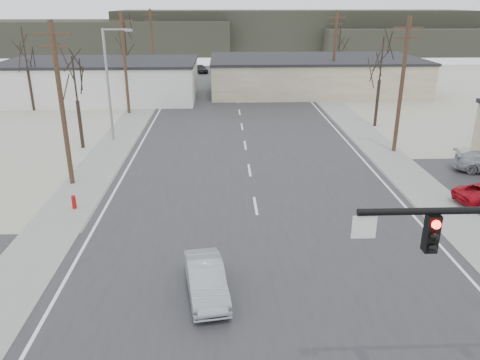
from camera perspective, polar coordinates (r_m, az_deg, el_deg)
The scene contains 25 objects.
ground at distance 19.75m, azimuth 3.56°, elevation -12.78°, with size 140.00×140.00×0.00m, color beige.
main_road at distance 33.23m, azimuth 1.06°, elevation 1.76°, with size 18.00×110.00×0.05m, color #28282B.
cross_road at distance 19.74m, azimuth 3.56°, elevation -12.74°, with size 90.00×10.00×0.04m, color #28282B.
sidewalk_left at distance 38.93m, azimuth -15.19°, elevation 3.93°, with size 3.00×90.00×0.06m, color gray.
sidewalk_right at distance 39.92m, azimuth 16.05°, elevation 4.26°, with size 3.00×90.00×0.06m, color gray.
fire_hydrant at distance 27.79m, azimuth -19.59°, elevation -2.53°, with size 0.24×0.24×0.87m.
building_left_far at distance 58.73m, azimuth -16.51°, elevation 11.62°, with size 22.30×12.30×4.50m.
building_right_far at distance 62.10m, azimuth 8.99°, elevation 12.58°, with size 26.30×14.30×4.30m.
upole_left_b at distance 30.47m, azimuth -20.94°, elevation 8.76°, with size 2.20×0.30×10.00m.
upole_left_c at distance 49.61m, azimuth -13.86°, elevation 13.76°, with size 2.20×0.30×10.00m.
upole_left_d at distance 69.24m, azimuth -10.66°, elevation 15.89°, with size 2.20×0.30×10.00m.
upole_right_a at distance 37.27m, azimuth 19.13°, elevation 11.00°, with size 2.20×0.30×10.00m.
upole_right_b at distance 58.16m, azimuth 11.42°, elevation 14.93°, with size 2.20×0.30×10.00m.
streetlight_main at distance 39.79m, azimuth -15.56°, elevation 11.75°, with size 2.40×0.25×9.00m.
tree_left_near at distance 38.43m, azimuth -19.48°, elevation 11.24°, with size 3.30×3.30×7.35m.
tree_right_mid at distance 44.97m, azimuth 16.86°, elevation 13.70°, with size 3.74×3.74×8.33m.
tree_left_far at distance 63.67m, azimuth -13.80°, elevation 16.20°, with size 3.96×3.96×8.82m.
tree_right_far at distance 70.57m, azimuth 12.06°, elevation 16.18°, with size 3.52×3.52×7.84m.
tree_left_mid at distance 54.41m, azimuth -24.78°, elevation 14.21°, with size 3.96×3.96×8.82m.
hill_left at distance 113.53m, azimuth -20.02°, elevation 16.02°, with size 70.00×18.00×7.00m, color #333026.
hill_center at distance 113.76m, azimuth 6.59°, elevation 17.60°, with size 80.00×18.00×9.00m, color #333026.
hill_right at distance 118.57m, azimuth 24.61°, elevation 15.21°, with size 60.00×18.00×5.50m, color #333026.
sedan_crossing at distance 18.86m, azimuth -4.16°, elevation -12.01°, with size 1.41×4.05×1.33m, color gray.
car_far_a at distance 64.72m, azimuth 3.77°, elevation 11.88°, with size 2.04×5.02×1.46m, color black.
car_far_b at distance 78.26m, azimuth -4.83°, elevation 13.38°, with size 1.54×3.84×1.31m, color black.
Camera 1 is at (-1.83, -16.32, 10.97)m, focal length 35.00 mm.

